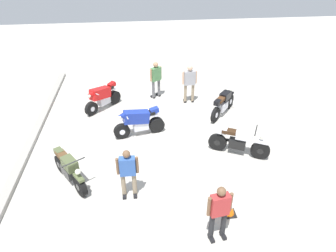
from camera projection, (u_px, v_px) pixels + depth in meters
The scene contains 12 objects.
ground_plane at pixel (157, 140), 11.25m from camera, with size 40.00×40.00×0.00m, color #B7B2A8.
curb_edge at pixel (28, 147), 10.73m from camera, with size 14.00×0.30×0.15m, color #9C978F.
motorcycle_silver_cruiser at pixel (239, 141), 10.25m from camera, with size 1.07×1.91×1.09m.
motorcycle_red_sportbike at pixel (102, 97), 13.03m from camera, with size 1.55×1.47×1.14m.
motorcycle_olive_vintage at pixel (69, 169), 9.03m from camera, with size 1.72×1.20×1.07m.
motorcycle_blue_sportbike at pixel (139, 121), 11.24m from camera, with size 0.78×1.94×1.14m.
motorcycle_black_cruiser at pixel (223, 104), 12.64m from camera, with size 1.68×1.43×1.09m.
person_in_blue_shirt at pixel (128, 171), 8.35m from camera, with size 0.30×0.62×1.57m.
person_in_green_shirt at pixel (156, 78), 13.85m from camera, with size 0.51×0.60×1.73m.
person_in_gray_shirt at pixel (189, 81), 13.39m from camera, with size 0.33×0.68×1.77m.
person_in_red_shirt at pixel (219, 210), 7.09m from camera, with size 0.36×0.63×1.61m.
traffic_cone at pixel (230, 207), 8.05m from camera, with size 0.36×0.36×0.53m.
Camera 1 is at (-9.33, 0.75, 6.27)m, focal length 32.37 mm.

